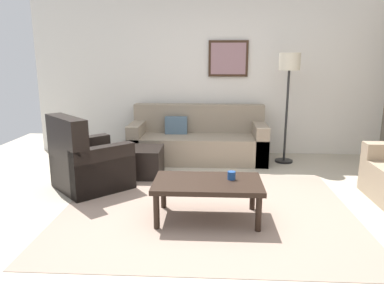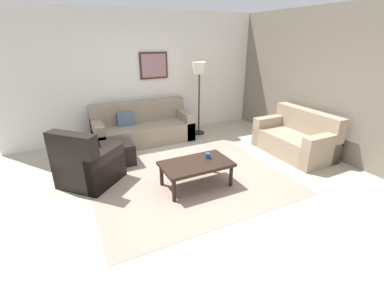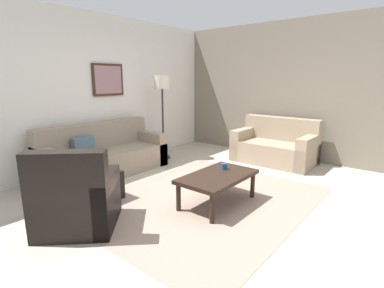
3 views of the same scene
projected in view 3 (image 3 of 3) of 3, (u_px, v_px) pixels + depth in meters
The scene contains 12 objects.
ground_plane at pixel (204, 200), 4.04m from camera, with size 8.00×8.00×0.00m, color #B2A893.
rear_partition at pixel (92, 92), 5.34m from camera, with size 6.00×0.12×2.80m, color silver.
stone_feature_panel at pixel (292, 91), 5.99m from camera, with size 0.12×5.20×2.80m, color slate.
area_rug at pixel (204, 199), 4.03m from camera, with size 3.14×2.56×0.01m, color gray.
couch_main at pixel (103, 156), 5.14m from camera, with size 2.17×0.88×0.88m.
couch_loveseat at pixel (276, 147), 5.85m from camera, with size 0.88×1.54×0.88m.
armchair_leather at pixel (76, 203), 3.19m from camera, with size 1.13×1.13×0.95m.
ottoman at pixel (96, 186), 4.01m from camera, with size 0.56×0.56×0.40m, color black.
coffee_table at pixel (218, 178), 3.83m from camera, with size 1.10×0.64×0.41m.
cup at pixel (224, 166), 4.03m from camera, with size 0.08×0.08×0.08m, color #1E478C.
lamp_standing at pixel (162, 91), 5.88m from camera, with size 0.32×0.32×1.71m.
framed_artwork at pixel (108, 80), 5.47m from camera, with size 0.66×0.04×0.59m.
Camera 3 is at (-3.02, -2.26, 1.64)m, focal length 27.18 mm.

